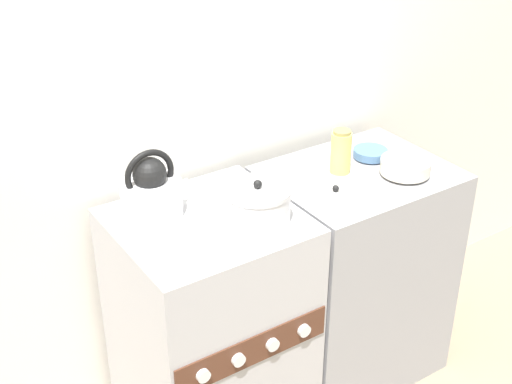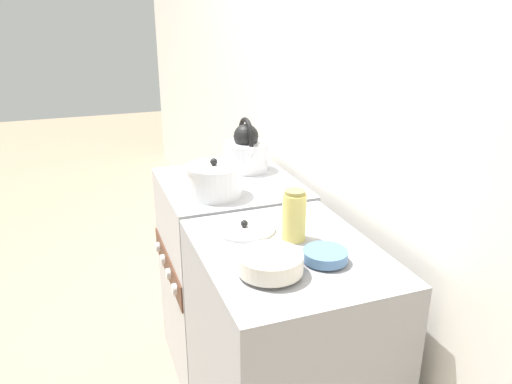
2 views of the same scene
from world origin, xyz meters
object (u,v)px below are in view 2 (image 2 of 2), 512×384
Objects in this scene: enamel_bowl at (270,263)px; stove at (231,277)px; cooking_pot at (214,180)px; kettle at (246,151)px; loose_pot_lid at (244,228)px; storage_jar at (294,216)px; small_ceramic_bowl at (325,255)px.

stove is at bearing 171.34° from enamel_bowl.
enamel_bowl is (0.75, -0.11, 0.48)m from stove.
kettle is at bearing 140.00° from cooking_pot.
enamel_bowl is at bearing -5.12° from loose_pot_lid.
loose_pot_lid is at bearing -19.66° from kettle.
kettle reaches higher than enamel_bowl.
loose_pot_lid is at bearing -134.17° from storage_jar.
cooking_pot reaches higher than loose_pot_lid.
loose_pot_lid is (-0.30, 0.03, -0.03)m from enamel_bowl.
storage_jar is at bearing 45.83° from loose_pot_lid.
kettle is 0.71m from storage_jar.
enamel_bowl is at bearing -39.91° from storage_jar.
small_ceramic_bowl is at bearing 27.09° from loose_pot_lid.
stove is at bearing -43.17° from kettle.
loose_pot_lid reaches higher than stove.
stove is 4.24× the size of cooking_pot.
loose_pot_lid is (0.45, -0.09, 0.45)m from stove.
stove is 0.89m from enamel_bowl.
enamel_bowl is at bearing -8.66° from stove.
cooking_pot is 0.62m from enamel_bowl.
small_ceramic_bowl is at bearing 14.26° from cooking_pot.
stove is 4.40× the size of loose_pot_lid.
enamel_bowl is 1.39× the size of small_ceramic_bowl.
enamel_bowl is at bearing -1.61° from cooking_pot.
enamel_bowl is 0.24m from storage_jar.
kettle is 0.34m from cooking_pot.
cooking_pot is at bearing -165.74° from small_ceramic_bowl.
kettle is 1.14× the size of cooking_pot.
enamel_bowl is (0.62, -0.02, -0.03)m from cooking_pot.
kettle is 0.91m from enamel_bowl.
small_ceramic_bowl reaches higher than stove.
enamel_bowl is 1.10× the size of storage_jar.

